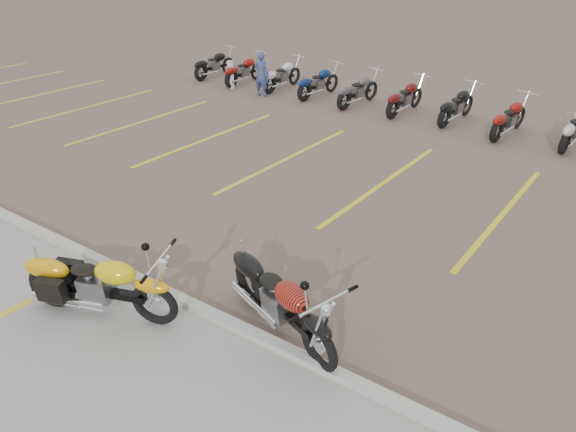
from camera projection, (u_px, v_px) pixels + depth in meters
The scene contains 9 objects.
ground at pixel (279, 256), 9.89m from camera, with size 100.00×100.00×0.00m, color brown.
concrete_apron at pixel (51, 414), 6.63m from camera, with size 60.00×5.00×0.01m, color #9E9B93.
curb at pixel (199, 308), 8.41m from camera, with size 60.00×0.18×0.12m, color #ADAAA3.
parking_stripes at pixel (383, 183), 12.79m from camera, with size 38.00×5.50×0.01m, color gold, non-canonical shape.
yellow_cruiser at pixel (98, 286), 8.17m from camera, with size 2.34×0.98×1.00m.
flame_cruiser at pixel (282, 301), 7.81m from camera, with size 2.36×1.02×1.02m.
person_a at pixel (261, 74), 19.36m from camera, with size 0.55×0.36×1.52m, color navy.
bollard at pixel (231, 75), 20.45m from camera, with size 0.15×0.15×1.00m, color silver.
bg_bike_row at pixel (483, 109), 16.23m from camera, with size 22.14×2.02×1.10m.
Camera 1 is at (5.12, -6.81, 5.08)m, focal length 35.00 mm.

